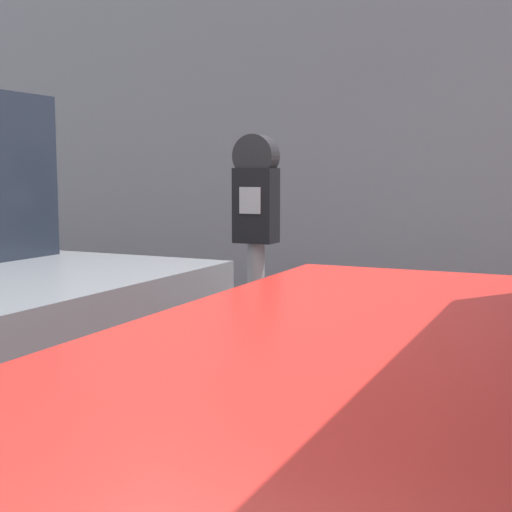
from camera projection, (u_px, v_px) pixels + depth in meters
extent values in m
cube|color=#9E9B96|center=(415.00, 414.00, 4.14)|extent=(24.00, 2.80, 0.11)
cube|color=gray|center=(485.00, 14.00, 6.01)|extent=(24.00, 0.30, 5.58)
cylinder|color=slate|center=(256.00, 353.00, 3.30)|extent=(0.08, 0.08, 1.03)
cube|color=black|center=(256.00, 206.00, 3.22)|extent=(0.19, 0.12, 0.34)
cube|color=gray|center=(250.00, 200.00, 3.16)|extent=(0.10, 0.01, 0.12)
cylinder|color=black|center=(256.00, 156.00, 3.19)|extent=(0.19, 0.10, 0.19)
cylinder|color=black|center=(38.00, 424.00, 3.19)|extent=(0.67, 0.23, 0.66)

